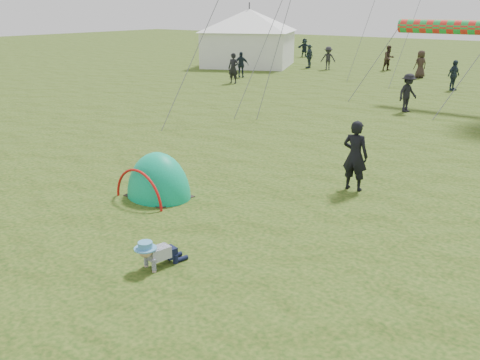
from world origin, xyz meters
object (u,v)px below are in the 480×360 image
Objects in this scene: popup_tent at (159,196)px; event_marquee at (249,36)px; standing_adult at (355,156)px; crawling_toddler at (156,253)px.

event_marquee is (-15.77, 25.32, 2.26)m from popup_tent.
standing_adult reaches higher than popup_tent.
crawling_toddler is at bearing -80.77° from event_marquee.
popup_tent is 5.02m from standing_adult.
popup_tent is 1.24× the size of standing_adult.
event_marquee reaches higher than popup_tent.
standing_adult is (0.94, 6.06, 0.62)m from crawling_toddler.
standing_adult is 0.27× the size of event_marquee.
event_marquee is (-19.37, 21.95, 1.36)m from standing_adult.
crawling_toddler is 6.16m from standing_adult.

